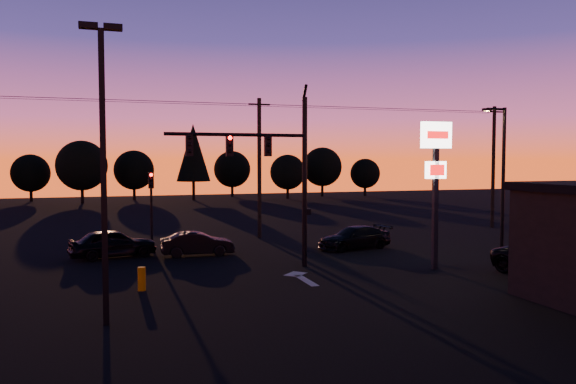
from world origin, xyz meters
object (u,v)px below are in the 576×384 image
at_px(traffic_signal_mast, 272,163).
at_px(secondary_signal, 151,199).
at_px(suv_parked, 556,260).
at_px(bollard, 142,279).
at_px(pylon_sign, 436,163).
at_px(car_right, 354,238).
at_px(car_left, 113,243).
at_px(streetlight, 502,171).
at_px(car_mid, 198,244).
at_px(parking_lot_light, 103,153).

distance_m(traffic_signal_mast, secondary_signal, 9.19).
bearing_deg(suv_parked, bollard, 148.77).
distance_m(pylon_sign, car_right, 7.89).
relative_size(car_left, car_right, 0.99).
distance_m(secondary_signal, streetlight, 19.89).
relative_size(car_mid, suv_parked, 0.73).
height_order(streetlight, suv_parked, streetlight).
bearing_deg(traffic_signal_mast, pylon_sign, -19.36).
bearing_deg(car_left, secondary_signal, -56.48).
xyz_separation_m(parking_lot_light, suv_parked, (18.62, 1.43, -4.54)).
bearing_deg(streetlight, bollard, -168.22).
bearing_deg(secondary_signal, bollard, -96.60).
distance_m(traffic_signal_mast, parking_lot_light, 10.19).
height_order(pylon_sign, suv_parked, pylon_sign).
height_order(secondary_signal, car_right, secondary_signal).
bearing_deg(car_left, streetlight, -112.02).
distance_m(traffic_signal_mast, car_right, 8.47).
height_order(car_mid, suv_parked, suv_parked).
bearing_deg(car_right, car_left, -106.30).
xyz_separation_m(secondary_signal, parking_lot_light, (-2.50, -14.49, 2.41)).
relative_size(traffic_signal_mast, streetlight, 1.07).
xyz_separation_m(secondary_signal, car_right, (10.97, -3.44, -2.22)).
height_order(traffic_signal_mast, pylon_sign, traffic_signal_mast).
height_order(parking_lot_light, car_mid, parking_lot_light).
xyz_separation_m(traffic_signal_mast, car_left, (-7.03, 5.35, -4.19)).
bearing_deg(car_mid, suv_parked, -123.46).
distance_m(secondary_signal, parking_lot_light, 14.90).
bearing_deg(car_right, bollard, -71.64).
xyz_separation_m(traffic_signal_mast, car_right, (6.07, 4.05, -4.30)).
bearing_deg(pylon_sign, suv_parked, -36.65).
bearing_deg(pylon_sign, bollard, -179.19).
bearing_deg(parking_lot_light, car_left, 88.28).
bearing_deg(car_right, parking_lot_light, -61.29).
bearing_deg(car_right, streetlight, 61.58).
relative_size(secondary_signal, parking_lot_light, 0.48).
bearing_deg(car_mid, pylon_sign, -123.21).
distance_m(car_mid, suv_parked, 17.29).
bearing_deg(car_right, traffic_signal_mast, -66.90).
xyz_separation_m(secondary_signal, car_left, (-2.13, -2.14, -2.12)).
relative_size(pylon_sign, suv_parked, 1.30).
distance_m(parking_lot_light, bollard, 6.59).
xyz_separation_m(car_mid, car_right, (8.83, -0.56, 0.01)).
xyz_separation_m(parking_lot_light, bollard, (1.32, 4.31, -4.81)).
height_order(traffic_signal_mast, parking_lot_light, parking_lot_light).
height_order(parking_lot_light, streetlight, parking_lot_light).
distance_m(car_left, car_right, 13.16).
bearing_deg(parking_lot_light, traffic_signal_mast, 43.37).
relative_size(pylon_sign, car_right, 1.54).
bearing_deg(streetlight, pylon_sign, -149.92).
xyz_separation_m(car_left, car_right, (13.10, -1.30, -0.10)).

